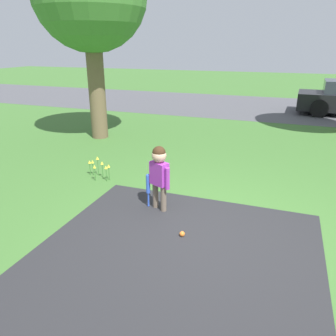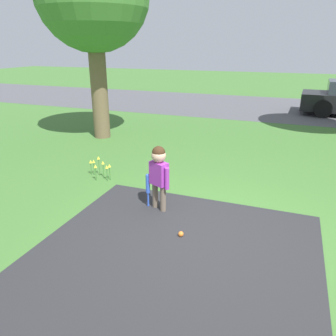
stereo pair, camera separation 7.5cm
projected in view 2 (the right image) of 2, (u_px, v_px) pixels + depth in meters
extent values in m
plane|color=#3D6B2D|center=(211.00, 232.00, 4.63)|extent=(60.00, 60.00, 0.00)
cube|color=#4C4C51|center=(270.00, 107.00, 13.81)|extent=(40.00, 6.00, 0.01)
cylinder|color=#6B5B4C|center=(155.00, 195.00, 5.27)|extent=(0.09, 0.09, 0.43)
cylinder|color=#6B5B4C|center=(163.00, 199.00, 5.15)|extent=(0.09, 0.09, 0.43)
cube|color=purple|center=(159.00, 173.00, 5.07)|extent=(0.33, 0.27, 0.37)
cylinder|color=purple|center=(151.00, 172.00, 5.20)|extent=(0.07, 0.07, 0.35)
cylinder|color=purple|center=(167.00, 179.00, 4.96)|extent=(0.07, 0.07, 0.35)
sphere|color=#D8AD8C|center=(159.00, 155.00, 4.96)|extent=(0.23, 0.23, 0.23)
sphere|color=#382314|center=(159.00, 153.00, 4.95)|extent=(0.21, 0.21, 0.21)
sphere|color=blue|center=(148.00, 205.00, 5.36)|extent=(0.04, 0.04, 0.04)
cylinder|color=blue|center=(148.00, 199.00, 5.32)|extent=(0.03, 0.03, 0.24)
cylinder|color=blue|center=(148.00, 184.00, 5.23)|extent=(0.06, 0.06, 0.30)
sphere|color=blue|center=(148.00, 176.00, 5.17)|extent=(0.06, 0.06, 0.06)
sphere|color=orange|center=(181.00, 234.00, 4.51)|extent=(0.07, 0.07, 0.07)
cylinder|color=black|center=(322.00, 102.00, 13.20)|extent=(0.64, 0.21, 0.63)
cylinder|color=black|center=(323.00, 109.00, 11.76)|extent=(0.64, 0.21, 0.63)
cylinder|color=brown|center=(99.00, 85.00, 8.91)|extent=(0.45, 0.45, 2.91)
cylinder|color=#38702D|center=(107.00, 175.00, 6.33)|extent=(0.01, 0.01, 0.26)
cone|color=yellow|center=(107.00, 167.00, 6.27)|extent=(0.06, 0.06, 0.06)
cylinder|color=#38702D|center=(103.00, 171.00, 6.48)|extent=(0.01, 0.01, 0.28)
cone|color=yellow|center=(103.00, 163.00, 6.42)|extent=(0.06, 0.06, 0.06)
cylinder|color=#38702D|center=(99.00, 167.00, 6.58)|extent=(0.01, 0.01, 0.35)
cone|color=yellow|center=(98.00, 158.00, 6.51)|extent=(0.06, 0.06, 0.06)
cylinder|color=#38702D|center=(94.00, 169.00, 6.62)|extent=(0.01, 0.01, 0.26)
cone|color=yellow|center=(93.00, 161.00, 6.57)|extent=(0.06, 0.06, 0.06)
cylinder|color=#38702D|center=(91.00, 169.00, 6.62)|extent=(0.01, 0.01, 0.25)
cone|color=yellow|center=(91.00, 161.00, 6.57)|extent=(0.06, 0.06, 0.06)
cylinder|color=#38702D|center=(110.00, 173.00, 6.37)|extent=(0.01, 0.01, 0.27)
cone|color=yellow|center=(109.00, 166.00, 6.31)|extent=(0.06, 0.06, 0.06)
cylinder|color=#38702D|center=(96.00, 174.00, 6.34)|extent=(0.01, 0.01, 0.27)
cone|color=yellow|center=(95.00, 166.00, 6.28)|extent=(0.06, 0.06, 0.06)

